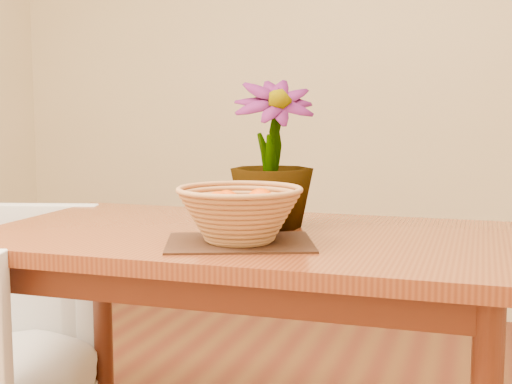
% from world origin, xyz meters
% --- Properties ---
extents(wall_back, '(4.00, 0.02, 2.70)m').
position_xyz_m(wall_back, '(0.00, 2.25, 1.35)').
color(wall_back, beige).
rests_on(wall_back, floor).
extents(table, '(1.40, 0.80, 0.75)m').
position_xyz_m(table, '(0.00, 0.30, 0.66)').
color(table, brown).
rests_on(table, floor).
extents(placemat, '(0.42, 0.37, 0.01)m').
position_xyz_m(placemat, '(0.04, 0.15, 0.75)').
color(placemat, '#321B12').
rests_on(placemat, table).
extents(wicker_basket, '(0.31, 0.31, 0.13)m').
position_xyz_m(wicker_basket, '(0.04, 0.15, 0.82)').
color(wicker_basket, '#B37D4A').
rests_on(wicker_basket, placemat).
extents(orange_pile, '(0.16, 0.17, 0.07)m').
position_xyz_m(orange_pile, '(0.04, 0.15, 0.84)').
color(orange_pile, '#E74F03').
rests_on(orange_pile, wicker_basket).
extents(potted_plant, '(0.30, 0.30, 0.41)m').
position_xyz_m(potted_plant, '(0.05, 0.40, 0.95)').
color(potted_plant, '#174313').
rests_on(potted_plant, table).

